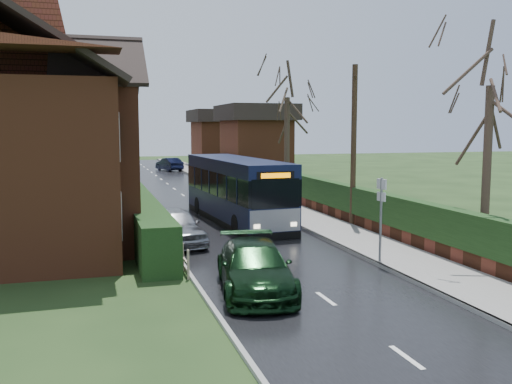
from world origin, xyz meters
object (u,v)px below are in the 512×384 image
object	(u,v)px
bus_stop_sign	(381,208)
car_silver	(175,226)
telegraph_pole	(354,146)
brick_house	(13,131)
bus	(236,191)
car_green	(255,268)

from	to	relation	value
bus_stop_sign	car_silver	bearing A→B (deg)	129.36
car_silver	telegraph_pole	bearing A→B (deg)	3.45
brick_house	telegraph_pole	size ratio (longest dim) A/B	2.00
bus	car_green	bearing A→B (deg)	-105.83
car_green	bus_stop_sign	distance (m)	5.27
brick_house	bus_stop_sign	distance (m)	14.46
bus	car_green	world-z (taller)	bus
bus	telegraph_pole	bearing A→B (deg)	-33.32
car_silver	telegraph_pole	size ratio (longest dim) A/B	0.57
bus_stop_sign	telegraph_pole	size ratio (longest dim) A/B	0.40
bus_stop_sign	bus	bearing A→B (deg)	94.31
bus	car_silver	xyz separation A→B (m)	(-3.60, -4.46, -0.79)
car_silver	car_green	world-z (taller)	car_silver
car_silver	telegraph_pole	xyz separation A→B (m)	(8.38, 1.78, 2.98)
car_silver	bus_stop_sign	distance (m)	8.04
bus	brick_house	bearing A→B (deg)	-172.67
bus	bus_stop_sign	world-z (taller)	bus
brick_house	car_green	bearing A→B (deg)	-53.27
car_silver	bus_stop_sign	xyz separation A→B (m)	(6.00, -5.22, 1.19)
brick_house	car_silver	bearing A→B (deg)	-23.26
brick_house	telegraph_pole	xyz separation A→B (m)	(14.32, -0.78, -0.69)
bus	car_green	size ratio (longest dim) A/B	2.16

